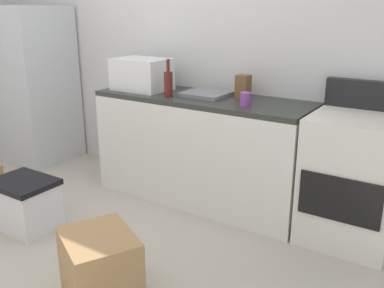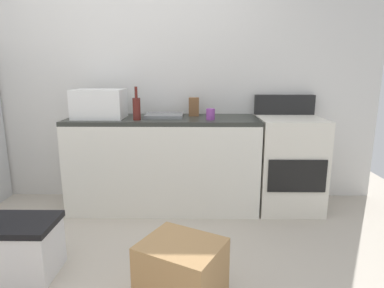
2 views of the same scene
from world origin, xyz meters
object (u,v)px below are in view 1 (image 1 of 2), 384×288
object	(u,v)px
storage_bin	(26,203)
stove_oven	(352,177)
microwave	(142,74)
refrigerator	(35,85)
cardboard_box_large	(100,268)
knife_block	(243,86)
wine_bottle	(168,83)
coffee_mug	(246,99)

from	to	relation	value
storage_bin	stove_oven	bearing A→B (deg)	29.27
stove_oven	microwave	bearing A→B (deg)	-178.68
refrigerator	storage_bin	distance (m)	1.75
refrigerator	stove_oven	world-z (taller)	refrigerator
stove_oven	cardboard_box_large	distance (m)	1.78
knife_block	cardboard_box_large	distance (m)	1.78
refrigerator	knife_block	size ratio (longest dim) A/B	8.92
stove_oven	storage_bin	distance (m)	2.37
microwave	knife_block	distance (m)	0.90
cardboard_box_large	knife_block	bearing A→B (deg)	87.91
storage_bin	microwave	bearing A→B (deg)	77.58
stove_oven	knife_block	xyz separation A→B (m)	(-0.93, 0.13, 0.52)
stove_oven	refrigerator	bearing A→B (deg)	-179.03
refrigerator	storage_bin	size ratio (longest dim) A/B	3.49
microwave	wine_bottle	xyz separation A→B (m)	(0.37, -0.12, -0.03)
refrigerator	microwave	distance (m)	1.48
stove_oven	cardboard_box_large	size ratio (longest dim) A/B	2.54
stove_oven	cardboard_box_large	bearing A→B (deg)	-124.01
refrigerator	coffee_mug	bearing A→B (deg)	-1.74
wine_bottle	knife_block	bearing A→B (deg)	30.04
refrigerator	knife_block	distance (m)	2.36
microwave	knife_block	xyz separation A→B (m)	(0.88, 0.18, -0.05)
wine_bottle	refrigerator	bearing A→B (deg)	176.60
wine_bottle	cardboard_box_large	xyz separation A→B (m)	(0.46, -1.29, -0.81)
refrigerator	microwave	bearing A→B (deg)	0.52
stove_oven	wine_bottle	size ratio (longest dim) A/B	3.67
coffee_mug	storage_bin	bearing A→B (deg)	-141.50
wine_bottle	cardboard_box_large	bearing A→B (deg)	-70.55
coffee_mug	refrigerator	bearing A→B (deg)	178.26
stove_oven	microwave	distance (m)	1.90
refrigerator	storage_bin	xyz separation A→B (m)	(1.22, -1.10, -0.61)
refrigerator	microwave	size ratio (longest dim) A/B	3.49
microwave	coffee_mug	size ratio (longest dim) A/B	4.60
refrigerator	cardboard_box_large	world-z (taller)	refrigerator
cardboard_box_large	storage_bin	distance (m)	1.11
cardboard_box_large	wine_bottle	bearing A→B (deg)	109.45
refrigerator	knife_block	bearing A→B (deg)	4.60
stove_oven	coffee_mug	world-z (taller)	stove_oven
refrigerator	microwave	world-z (taller)	refrigerator
coffee_mug	knife_block	world-z (taller)	knife_block
coffee_mug	cardboard_box_large	xyz separation A→B (m)	(-0.21, -1.33, -0.75)
stove_oven	coffee_mug	size ratio (longest dim) A/B	11.00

